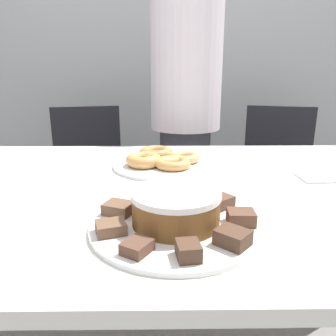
# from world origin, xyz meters

# --- Properties ---
(wall_back) EXTENTS (8.00, 0.05, 2.60)m
(wall_back) POSITION_xyz_m (0.00, 1.60, 1.30)
(wall_back) COLOR #A8AAAD
(wall_back) RESTS_ON ground_plane
(table) EXTENTS (1.78, 1.00, 0.76)m
(table) POSITION_xyz_m (0.00, 0.00, 0.68)
(table) COLOR silver
(table) RESTS_ON ground_plane
(person_standing) EXTENTS (0.35, 0.35, 1.61)m
(person_standing) POSITION_xyz_m (0.07, 0.82, 0.85)
(person_standing) COLOR #383842
(person_standing) RESTS_ON ground_plane
(office_chair_left) EXTENTS (0.52, 0.52, 0.87)m
(office_chair_left) POSITION_xyz_m (-0.47, 0.94, 0.41)
(office_chair_left) COLOR black
(office_chair_left) RESTS_ON ground_plane
(office_chair_right) EXTENTS (0.53, 0.53, 0.87)m
(office_chair_right) POSITION_xyz_m (0.62, 0.94, 0.41)
(office_chair_right) COLOR black
(office_chair_right) RESTS_ON ground_plane
(plate_cake) EXTENTS (0.34, 0.34, 0.01)m
(plate_cake) POSITION_xyz_m (-0.02, -0.26, 0.77)
(plate_cake) COLOR white
(plate_cake) RESTS_ON table
(plate_donuts) EXTENTS (0.33, 0.33, 0.01)m
(plate_donuts) POSITION_xyz_m (-0.04, 0.18, 0.77)
(plate_donuts) COLOR white
(plate_donuts) RESTS_ON table
(frosted_cake) EXTENTS (0.18, 0.18, 0.07)m
(frosted_cake) POSITION_xyz_m (-0.02, -0.26, 0.81)
(frosted_cake) COLOR brown
(frosted_cake) RESTS_ON plate_cake
(lamington_0) EXTENTS (0.07, 0.07, 0.03)m
(lamington_0) POSITION_xyz_m (0.08, -0.35, 0.78)
(lamington_0) COLOR #513828
(lamington_0) RESTS_ON plate_cake
(lamington_1) EXTENTS (0.05, 0.05, 0.03)m
(lamington_1) POSITION_xyz_m (0.11, -0.27, 0.78)
(lamington_1) COLOR brown
(lamington_1) RESTS_ON plate_cake
(lamington_2) EXTENTS (0.07, 0.07, 0.03)m
(lamington_2) POSITION_xyz_m (0.09, -0.18, 0.78)
(lamington_2) COLOR brown
(lamington_2) RESTS_ON plate_cake
(lamington_3) EXTENTS (0.06, 0.07, 0.03)m
(lamington_3) POSITION_xyz_m (0.01, -0.13, 0.78)
(lamington_3) COLOR brown
(lamington_3) RESTS_ON plate_cake
(lamington_4) EXTENTS (0.06, 0.06, 0.02)m
(lamington_4) POSITION_xyz_m (-0.08, -0.15, 0.78)
(lamington_4) COLOR brown
(lamington_4) RESTS_ON plate_cake
(lamington_5) EXTENTS (0.07, 0.07, 0.02)m
(lamington_5) POSITION_xyz_m (-0.14, -0.21, 0.78)
(lamington_5) COLOR brown
(lamington_5) RESTS_ON plate_cake
(lamington_6) EXTENTS (0.07, 0.06, 0.02)m
(lamington_6) POSITION_xyz_m (-0.14, -0.30, 0.78)
(lamington_6) COLOR brown
(lamington_6) RESTS_ON plate_cake
(lamington_7) EXTENTS (0.06, 0.06, 0.02)m
(lamington_7) POSITION_xyz_m (-0.08, -0.37, 0.78)
(lamington_7) COLOR brown
(lamington_7) RESTS_ON plate_cake
(lamington_8) EXTENTS (0.04, 0.05, 0.03)m
(lamington_8) POSITION_xyz_m (0.00, -0.39, 0.78)
(lamington_8) COLOR #513828
(lamington_8) RESTS_ON plate_cake
(donut_0) EXTENTS (0.12, 0.12, 0.03)m
(donut_0) POSITION_xyz_m (-0.04, 0.18, 0.79)
(donut_0) COLOR tan
(donut_0) RESTS_ON plate_donuts
(donut_1) EXTENTS (0.12, 0.12, 0.04)m
(donut_1) POSITION_xyz_m (-0.07, 0.26, 0.79)
(donut_1) COLOR #C68447
(donut_1) RESTS_ON plate_donuts
(donut_2) EXTENTS (0.12, 0.12, 0.04)m
(donut_2) POSITION_xyz_m (-0.10, 0.16, 0.79)
(donut_2) COLOR tan
(donut_2) RESTS_ON plate_donuts
(donut_3) EXTENTS (0.11, 0.11, 0.03)m
(donut_3) POSITION_xyz_m (-0.01, 0.14, 0.79)
(donut_3) COLOR tan
(donut_3) RESTS_ON plate_donuts
(donut_4) EXTENTS (0.10, 0.10, 0.03)m
(donut_4) POSITION_xyz_m (0.03, 0.21, 0.79)
(donut_4) COLOR #E5AD66
(donut_4) RESTS_ON plate_donuts
(napkin) EXTENTS (0.12, 0.10, 0.01)m
(napkin) POSITION_xyz_m (0.42, 0.05, 0.76)
(napkin) COLOR white
(napkin) RESTS_ON table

